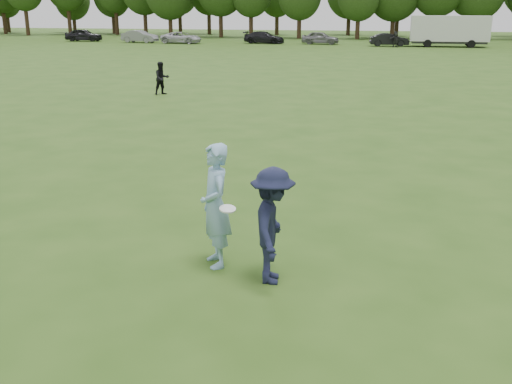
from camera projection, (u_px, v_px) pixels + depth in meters
The scene contains 13 objects.
ground at pixel (227, 271), 10.05m from camera, with size 200.00×200.00×0.00m, color #2A4C15.
thrower at pixel (215, 206), 10.01m from camera, with size 0.78×0.51×2.13m, color #85AFCE.
defender at pixel (273, 226), 9.44m from camera, with size 1.22×0.70×1.89m, color #171B34.
player_far_a at pixel (162, 78), 29.63m from camera, with size 0.78×0.61×1.61m, color black.
player_far_d at pixel (396, 39), 62.93m from camera, with size 1.54×0.49×1.66m, color #242424.
car_a at pixel (84, 35), 73.39m from camera, with size 1.78×4.43×1.51m, color black.
car_b at pixel (140, 36), 70.67m from camera, with size 1.51×4.34×1.43m, color slate.
car_c at pixel (181, 38), 69.30m from camera, with size 2.17×4.70×1.31m, color silver.
car_d at pixel (264, 37), 69.12m from camera, with size 1.92×4.71×1.37m, color black.
car_e at pixel (320, 38), 67.74m from camera, with size 1.69×4.19×1.43m, color slate.
car_f at pixel (389, 40), 64.56m from camera, with size 1.45×4.14×1.37m, color black.
disc_in_play at pixel (228, 209), 9.63m from camera, with size 0.32×0.32×0.09m.
cargo_trailer at pixel (450, 30), 63.22m from camera, with size 9.00×2.75×3.20m.
Camera 1 is at (2.40, -8.88, 4.28)m, focal length 42.00 mm.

